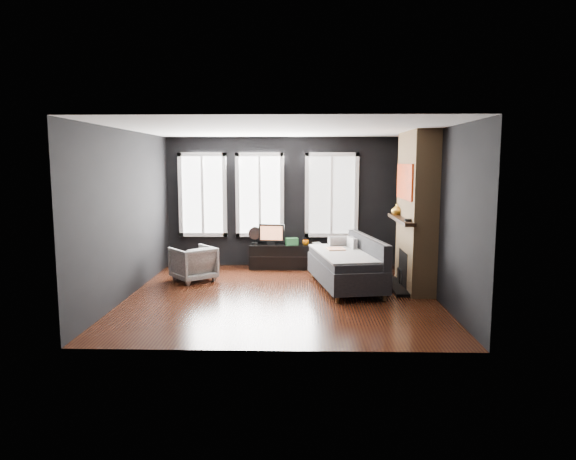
{
  "coord_description": "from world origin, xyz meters",
  "views": [
    {
      "loc": [
        0.33,
        -8.23,
        2.18
      ],
      "look_at": [
        0.1,
        0.3,
        1.05
      ],
      "focal_mm": 32.0,
      "sensor_mm": 36.0,
      "label": 1
    }
  ],
  "objects_px": {
    "book": "(313,238)",
    "mantel_vase": "(397,210)",
    "sofa": "(346,262)",
    "monitor": "(272,233)",
    "mug": "(306,242)",
    "armchair": "(193,262)",
    "media_console": "(285,256)"
  },
  "relations": [
    {
      "from": "book",
      "to": "mantel_vase",
      "type": "height_order",
      "value": "mantel_vase"
    },
    {
      "from": "armchair",
      "to": "book",
      "type": "distance_m",
      "value": 2.58
    },
    {
      "from": "monitor",
      "to": "sofa",
      "type": "bearing_deg",
      "value": -41.8
    },
    {
      "from": "media_console",
      "to": "monitor",
      "type": "relative_size",
      "value": 2.73
    },
    {
      "from": "mug",
      "to": "sofa",
      "type": "bearing_deg",
      "value": -66.19
    },
    {
      "from": "media_console",
      "to": "sofa",
      "type": "bearing_deg",
      "value": -55.68
    },
    {
      "from": "sofa",
      "to": "monitor",
      "type": "relative_size",
      "value": 3.93
    },
    {
      "from": "monitor",
      "to": "media_console",
      "type": "bearing_deg",
      "value": 9.29
    },
    {
      "from": "armchair",
      "to": "media_console",
      "type": "xyz_separation_m",
      "value": [
        1.65,
        1.19,
        -0.11
      ]
    },
    {
      "from": "sofa",
      "to": "book",
      "type": "distance_m",
      "value": 1.81
    },
    {
      "from": "armchair",
      "to": "mantel_vase",
      "type": "bearing_deg",
      "value": 140.43
    },
    {
      "from": "sofa",
      "to": "book",
      "type": "xyz_separation_m",
      "value": [
        -0.54,
        1.71,
        0.16
      ]
    },
    {
      "from": "mantel_vase",
      "to": "book",
      "type": "bearing_deg",
      "value": 140.09
    },
    {
      "from": "media_console",
      "to": "book",
      "type": "height_order",
      "value": "book"
    },
    {
      "from": "armchair",
      "to": "media_console",
      "type": "relative_size",
      "value": 0.49
    },
    {
      "from": "book",
      "to": "mantel_vase",
      "type": "bearing_deg",
      "value": -39.91
    },
    {
      "from": "media_console",
      "to": "mantel_vase",
      "type": "bearing_deg",
      "value": -29.46
    },
    {
      "from": "media_console",
      "to": "monitor",
      "type": "height_order",
      "value": "monitor"
    },
    {
      "from": "armchair",
      "to": "media_console",
      "type": "height_order",
      "value": "armchair"
    },
    {
      "from": "book",
      "to": "mantel_vase",
      "type": "xyz_separation_m",
      "value": [
        1.49,
        -1.25,
        0.72
      ]
    },
    {
      "from": "monitor",
      "to": "armchair",
      "type": "bearing_deg",
      "value": -131.88
    },
    {
      "from": "sofa",
      "to": "media_console",
      "type": "xyz_separation_m",
      "value": [
        -1.12,
        1.63,
        -0.2
      ]
    },
    {
      "from": "sofa",
      "to": "monitor",
      "type": "bearing_deg",
      "value": 120.12
    },
    {
      "from": "mug",
      "to": "book",
      "type": "distance_m",
      "value": 0.22
    },
    {
      "from": "monitor",
      "to": "mug",
      "type": "distance_m",
      "value": 0.72
    },
    {
      "from": "sofa",
      "to": "armchair",
      "type": "xyz_separation_m",
      "value": [
        -2.77,
        0.44,
        -0.09
      ]
    },
    {
      "from": "book",
      "to": "media_console",
      "type": "bearing_deg",
      "value": -171.65
    },
    {
      "from": "mantel_vase",
      "to": "armchair",
      "type": "bearing_deg",
      "value": -179.63
    },
    {
      "from": "mug",
      "to": "mantel_vase",
      "type": "bearing_deg",
      "value": -33.72
    },
    {
      "from": "sofa",
      "to": "book",
      "type": "height_order",
      "value": "sofa"
    },
    {
      "from": "mantel_vase",
      "to": "monitor",
      "type": "bearing_deg",
      "value": 153.72
    },
    {
      "from": "sofa",
      "to": "media_console",
      "type": "height_order",
      "value": "sofa"
    }
  ]
}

